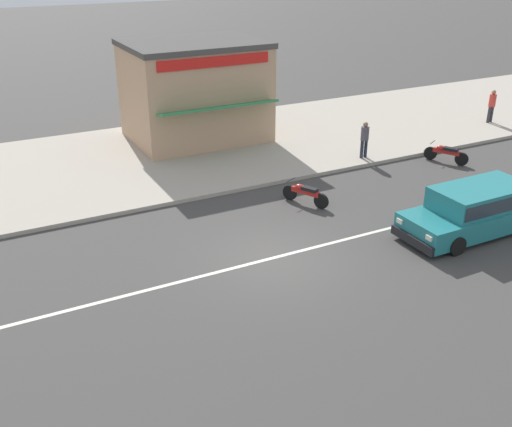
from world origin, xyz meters
TOP-DOWN VIEW (x-y plane):
  - ground_plane at (0.00, 0.00)m, footprint 160.00×160.00m
  - lane_centre_stripe at (0.00, 0.00)m, footprint 50.40×0.14m
  - kerb_strip at (0.00, 10.08)m, footprint 68.00×10.00m
  - minivan_teal_0 at (6.61, -1.45)m, footprint 4.86×2.02m
  - motorcycle_0 at (10.62, 4.00)m, footprint 1.05×1.73m
  - motorcycle_1 at (2.98, 3.00)m, footprint 1.00×1.73m
  - pedestrian_near_clock at (7.64, 5.78)m, footprint 0.34×0.34m
  - pedestrian_mid_kerb at (16.65, 7.21)m, footprint 0.34×0.34m
  - shopfront_corner_warung at (2.40, 11.71)m, footprint 6.04×5.42m

SIDE VIEW (x-z plane):
  - ground_plane at x=0.00m, z-range 0.00..0.00m
  - lane_centre_stripe at x=0.00m, z-range 0.00..0.01m
  - kerb_strip at x=0.00m, z-range 0.00..0.15m
  - motorcycle_1 at x=2.98m, z-range 0.03..0.82m
  - motorcycle_0 at x=10.62m, z-range 0.03..0.82m
  - minivan_teal_0 at x=6.61m, z-range 0.06..1.63m
  - pedestrian_near_clock at x=7.64m, z-range 0.27..1.84m
  - pedestrian_mid_kerb at x=16.65m, z-range 0.29..1.95m
  - shopfront_corner_warung at x=2.40m, z-range 0.16..4.60m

